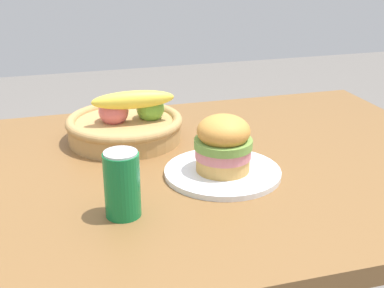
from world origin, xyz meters
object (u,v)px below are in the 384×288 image
object	(u,v)px
plate	(223,172)
fruit_basket	(126,124)
soda_can	(122,184)
sandwich	(223,144)

from	to	relation	value
plate	fruit_basket	world-z (taller)	fruit_basket
soda_can	plate	bearing A→B (deg)	25.79
sandwich	plate	bearing A→B (deg)	0.00
plate	sandwich	size ratio (longest dim) A/B	2.02
soda_can	fruit_basket	bearing A→B (deg)	79.60
soda_can	fruit_basket	xyz separation A→B (m)	(0.07, 0.38, -0.02)
soda_can	fruit_basket	size ratio (longest dim) A/B	0.43
plate	fruit_basket	xyz separation A→B (m)	(-0.16, 0.26, 0.04)
sandwich	fruit_basket	bearing A→B (deg)	121.76
soda_can	fruit_basket	world-z (taller)	fruit_basket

